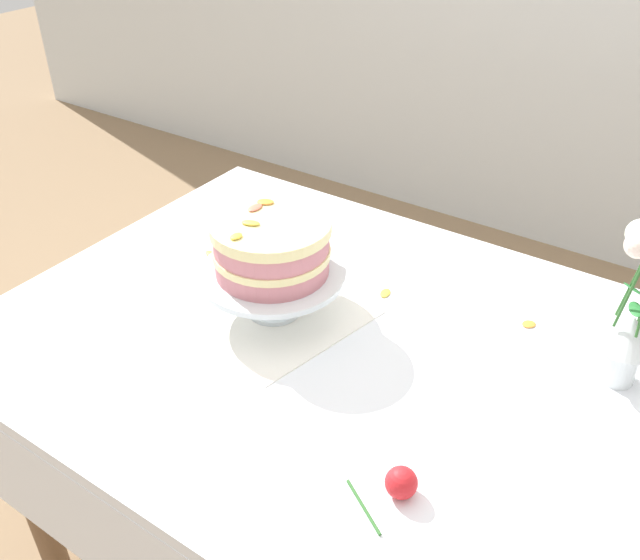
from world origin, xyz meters
name	(u,v)px	position (x,y,z in m)	size (l,w,h in m)	color
dining_table	(344,387)	(0.00, -0.03, 0.65)	(1.40, 1.00, 0.74)	white
linen_napkin	(275,311)	(-0.19, 0.00, 0.74)	(0.32, 0.32, 0.00)	white
cake_stand	(273,278)	(-0.19, 0.00, 0.82)	(0.29, 0.29, 0.10)	silver
layer_cake	(272,246)	(-0.19, 0.00, 0.90)	(0.23, 0.23, 0.12)	#CC7A84
flower_vase	(638,310)	(0.44, 0.18, 0.89)	(0.12, 0.10, 0.31)	silver
fallen_rose	(400,483)	(0.24, -0.26, 0.76)	(0.10, 0.11, 0.05)	#2D6028
loose_petal_0	(529,324)	(0.26, 0.25, 0.74)	(0.03, 0.02, 0.00)	orange
loose_petal_1	(385,293)	(-0.03, 0.18, 0.74)	(0.04, 0.02, 0.00)	yellow
loose_petal_2	(212,254)	(-0.44, 0.09, 0.74)	(0.04, 0.02, 0.01)	yellow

